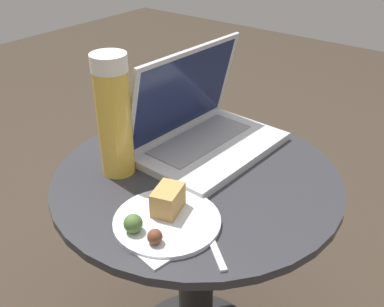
% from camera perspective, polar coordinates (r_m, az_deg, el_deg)
% --- Properties ---
extents(table, '(0.61, 0.61, 0.56)m').
position_cam_1_polar(table, '(1.06, 0.55, -10.70)').
color(table, black).
rests_on(table, ground_plane).
extents(napkin, '(0.16, 0.13, 0.00)m').
position_cam_1_polar(napkin, '(0.80, -2.95, -10.17)').
color(napkin, white).
rests_on(napkin, table).
extents(laptop, '(0.35, 0.24, 0.23)m').
position_cam_1_polar(laptop, '(1.04, 1.27, 3.16)').
color(laptop, silver).
rests_on(laptop, table).
extents(beer_glass, '(0.07, 0.07, 0.26)m').
position_cam_1_polar(beer_glass, '(0.92, -9.89, 4.71)').
color(beer_glass, gold).
rests_on(beer_glass, table).
extents(snack_plate, '(0.20, 0.20, 0.06)m').
position_cam_1_polar(snack_plate, '(0.82, -3.50, -7.96)').
color(snack_plate, silver).
rests_on(snack_plate, table).
extents(fork, '(0.14, 0.17, 0.00)m').
position_cam_1_polar(fork, '(0.82, 1.66, -9.14)').
color(fork, silver).
rests_on(fork, table).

